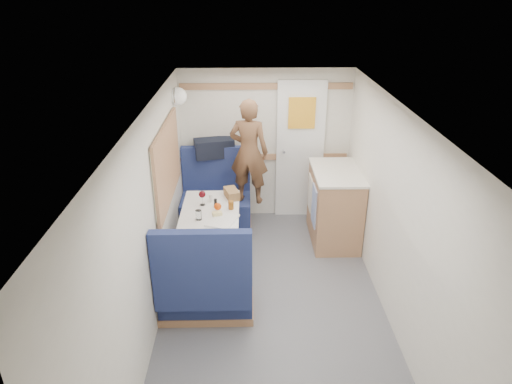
{
  "coord_description": "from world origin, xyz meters",
  "views": [
    {
      "loc": [
        -0.25,
        -3.42,
        2.97
      ],
      "look_at": [
        -0.16,
        0.9,
        0.96
      ],
      "focal_mm": 32.0,
      "sensor_mm": 36.0,
      "label": 1
    }
  ],
  "objects_px": {
    "dinette_table": "(211,221)",
    "bench_far": "(216,207)",
    "bench_near": "(206,289)",
    "orange_fruit": "(218,207)",
    "person": "(249,152)",
    "cheese_block": "(217,214)",
    "dome_light": "(178,96)",
    "galley_counter": "(334,205)",
    "salt_grinder": "(211,199)",
    "duffel_bag": "(214,148)",
    "wine_glass": "(202,195)",
    "pepper_grinder": "(216,203)",
    "tumbler_left": "(199,215)",
    "beer_glass": "(231,205)",
    "tray": "(222,220)",
    "bread_loaf": "(232,193)"
  },
  "relations": [
    {
      "from": "beer_glass",
      "to": "bread_loaf",
      "type": "xyz_separation_m",
      "value": [
        0.0,
        0.29,
        0.0
      ]
    },
    {
      "from": "duffel_bag",
      "to": "wine_glass",
      "type": "bearing_deg",
      "value": -107.46
    },
    {
      "from": "bench_far",
      "to": "salt_grinder",
      "type": "xyz_separation_m",
      "value": [
        -0.01,
        -0.71,
        0.46
      ]
    },
    {
      "from": "dome_light",
      "to": "tray",
      "type": "relative_size",
      "value": 0.59
    },
    {
      "from": "person",
      "to": "wine_glass",
      "type": "height_order",
      "value": "person"
    },
    {
      "from": "dinette_table",
      "to": "bench_far",
      "type": "xyz_separation_m",
      "value": [
        -0.0,
        0.86,
        -0.27
      ]
    },
    {
      "from": "tray",
      "to": "pepper_grinder",
      "type": "distance_m",
      "value": 0.35
    },
    {
      "from": "bread_loaf",
      "to": "dome_light",
      "type": "bearing_deg",
      "value": 136.64
    },
    {
      "from": "orange_fruit",
      "to": "beer_glass",
      "type": "height_order",
      "value": "orange_fruit"
    },
    {
      "from": "tray",
      "to": "beer_glass",
      "type": "xyz_separation_m",
      "value": [
        0.08,
        0.28,
        0.04
      ]
    },
    {
      "from": "bench_near",
      "to": "duffel_bag",
      "type": "distance_m",
      "value": 2.11
    },
    {
      "from": "cheese_block",
      "to": "tumbler_left",
      "type": "height_order",
      "value": "tumbler_left"
    },
    {
      "from": "dome_light",
      "to": "orange_fruit",
      "type": "bearing_deg",
      "value": -62.75
    },
    {
      "from": "salt_grinder",
      "to": "dome_light",
      "type": "bearing_deg",
      "value": 118.9
    },
    {
      "from": "person",
      "to": "dome_light",
      "type": "bearing_deg",
      "value": 5.37
    },
    {
      "from": "tumbler_left",
      "to": "dome_light",
      "type": "bearing_deg",
      "value": 104.67
    },
    {
      "from": "dinette_table",
      "to": "duffel_bag",
      "type": "bearing_deg",
      "value": 90.84
    },
    {
      "from": "cheese_block",
      "to": "pepper_grinder",
      "type": "height_order",
      "value": "pepper_grinder"
    },
    {
      "from": "tumbler_left",
      "to": "bench_far",
      "type": "bearing_deg",
      "value": 84.8
    },
    {
      "from": "person",
      "to": "bread_loaf",
      "type": "relative_size",
      "value": 5.44
    },
    {
      "from": "bench_near",
      "to": "tray",
      "type": "distance_m",
      "value": 0.73
    },
    {
      "from": "orange_fruit",
      "to": "beer_glass",
      "type": "distance_m",
      "value": 0.15
    },
    {
      "from": "bench_far",
      "to": "beer_glass",
      "type": "height_order",
      "value": "bench_far"
    },
    {
      "from": "cheese_block",
      "to": "pepper_grinder",
      "type": "distance_m",
      "value": 0.24
    },
    {
      "from": "dome_light",
      "to": "tray",
      "type": "distance_m",
      "value": 1.62
    },
    {
      "from": "dome_light",
      "to": "tumbler_left",
      "type": "relative_size",
      "value": 1.91
    },
    {
      "from": "orange_fruit",
      "to": "wine_glass",
      "type": "relative_size",
      "value": 0.47
    },
    {
      "from": "bench_near",
      "to": "galley_counter",
      "type": "xyz_separation_m",
      "value": [
        1.47,
        1.41,
        0.17
      ]
    },
    {
      "from": "tray",
      "to": "dome_light",
      "type": "bearing_deg",
      "value": 115.03
    },
    {
      "from": "orange_fruit",
      "to": "cheese_block",
      "type": "height_order",
      "value": "orange_fruit"
    },
    {
      "from": "galley_counter",
      "to": "tray",
      "type": "distance_m",
      "value": 1.59
    },
    {
      "from": "wine_glass",
      "to": "pepper_grinder",
      "type": "distance_m",
      "value": 0.17
    },
    {
      "from": "wine_glass",
      "to": "bread_loaf",
      "type": "distance_m",
      "value": 0.37
    },
    {
      "from": "bench_far",
      "to": "galley_counter",
      "type": "height_order",
      "value": "bench_far"
    },
    {
      "from": "dinette_table",
      "to": "salt_grinder",
      "type": "height_order",
      "value": "salt_grinder"
    },
    {
      "from": "tumbler_left",
      "to": "pepper_grinder",
      "type": "bearing_deg",
      "value": 62.07
    },
    {
      "from": "pepper_grinder",
      "to": "bread_loaf",
      "type": "relative_size",
      "value": 0.37
    },
    {
      "from": "dome_light",
      "to": "tumbler_left",
      "type": "bearing_deg",
      "value": -75.33
    },
    {
      "from": "person",
      "to": "cheese_block",
      "type": "distance_m",
      "value": 1.05
    },
    {
      "from": "duffel_bag",
      "to": "pepper_grinder",
      "type": "distance_m",
      "value": 1.11
    },
    {
      "from": "dome_light",
      "to": "beer_glass",
      "type": "relative_size",
      "value": 2.13
    },
    {
      "from": "bench_near",
      "to": "orange_fruit",
      "type": "distance_m",
      "value": 0.93
    },
    {
      "from": "bench_far",
      "to": "tumbler_left",
      "type": "distance_m",
      "value": 1.22
    },
    {
      "from": "dome_light",
      "to": "duffel_bag",
      "type": "bearing_deg",
      "value": 35.86
    },
    {
      "from": "orange_fruit",
      "to": "wine_glass",
      "type": "bearing_deg",
      "value": 138.34
    },
    {
      "from": "person",
      "to": "orange_fruit",
      "type": "relative_size",
      "value": 16.38
    },
    {
      "from": "beer_glass",
      "to": "dinette_table",
      "type": "bearing_deg",
      "value": 175.34
    },
    {
      "from": "dome_light",
      "to": "beer_glass",
      "type": "xyz_separation_m",
      "value": [
        0.61,
        -0.87,
        -0.98
      ]
    },
    {
      "from": "wine_glass",
      "to": "pepper_grinder",
      "type": "relative_size",
      "value": 1.89
    },
    {
      "from": "beer_glass",
      "to": "duffel_bag",
      "type": "bearing_deg",
      "value": 101.98
    }
  ]
}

